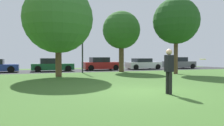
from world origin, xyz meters
TOP-DOWN VIEW (x-y plane):
  - ground_plane at (0.00, 0.00)m, footprint 44.00×44.00m
  - road_strip at (0.00, 16.00)m, footprint 44.00×6.40m
  - oak_tree_right at (7.64, 7.99)m, footprint 4.10×4.10m
  - maple_tree_near at (-2.52, 9.07)m, footprint 5.36×5.36m
  - oak_tree_left at (4.26, 12.46)m, footprint 3.87×3.87m
  - person_catcher at (0.61, -0.80)m, footprint 0.35×0.30m
  - frisbee_disc at (2.63, -0.48)m, footprint 0.34×0.34m
  - parked_car_green at (-2.38, 15.72)m, footprint 4.35×1.95m
  - parked_car_red at (3.19, 16.05)m, footprint 4.25×2.09m
  - parked_car_white at (8.75, 15.97)m, footprint 4.36×2.12m
  - parked_car_grey at (14.31, 16.08)m, footprint 4.26×2.10m
  - street_lamp_post at (0.10, 12.20)m, footprint 0.14×0.14m

SIDE VIEW (x-z plane):
  - ground_plane at x=0.00m, z-range 0.00..0.00m
  - road_strip at x=0.00m, z-range 0.00..0.01m
  - parked_car_green at x=-2.38m, z-range -0.06..1.33m
  - parked_car_white at x=8.75m, z-range -0.05..1.31m
  - parked_car_red at x=3.19m, z-range -0.07..1.43m
  - parked_car_grey at x=14.31m, z-range -0.07..1.45m
  - person_catcher at x=0.61m, z-range 0.11..1.92m
  - frisbee_disc at x=2.63m, z-range 1.38..1.41m
  - street_lamp_post at x=0.10m, z-range 0.00..4.50m
  - oak_tree_left at x=4.26m, z-range 1.14..7.39m
  - maple_tree_near at x=-2.52m, z-range 0.89..8.06m
  - oak_tree_right at x=7.64m, z-range 1.32..8.11m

